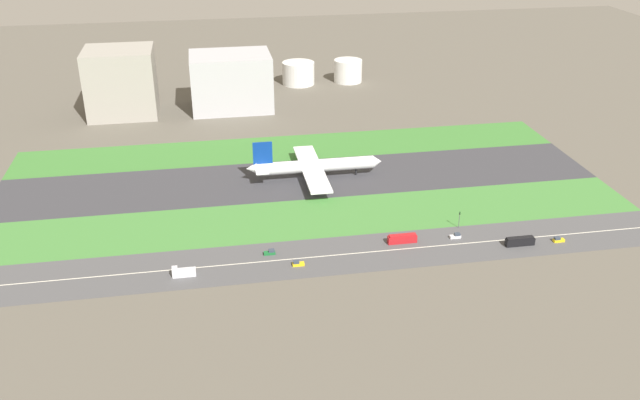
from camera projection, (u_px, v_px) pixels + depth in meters
The scene contains 19 objects.
ground_plane at pixel (301, 179), 322.84m from camera, with size 800.00×800.00×0.00m, color #5B564C.
runway at pixel (301, 179), 322.82m from camera, with size 280.00×46.00×0.10m, color #38383D.
grass_median_north at pixel (289, 148), 359.15m from camera, with size 280.00×36.00×0.10m, color #3D7A33.
grass_median_south at pixel (315, 218), 286.48m from camera, with size 280.00×36.00×0.10m, color #427F38.
highway at pixel (329, 256), 258.12m from camera, with size 280.00×28.00×0.10m, color #4C4C4F.
highway_centerline at pixel (329, 256), 258.10m from camera, with size 266.00×0.50×0.01m, color silver.
airliner at pixel (312, 166), 321.02m from camera, with size 65.00×56.00×19.70m.
bus_0 at pixel (402, 239), 266.52m from camera, with size 11.60×2.50×3.50m.
truck_0 at pixel (183, 272), 244.47m from camera, with size 8.40×2.50×4.00m.
car_3 at pixel (456, 236), 270.37m from camera, with size 4.40×1.80×2.00m.
car_2 at pixel (298, 264), 251.32m from camera, with size 4.40×1.80×2.00m.
car_1 at pixel (558, 240), 267.58m from camera, with size 4.40×1.80×2.00m.
bus_1 at pixel (520, 241), 264.64m from camera, with size 11.60×2.50×3.50m.
car_0 at pixel (270, 252), 258.74m from camera, with size 4.40×1.80×2.00m.
traffic_light at pixel (459, 219), 276.64m from camera, with size 0.36×0.50×7.20m.
terminal_building at pixel (121, 82), 401.25m from camera, with size 39.77×35.84×39.19m, color #9E998E.
hangar_building at pixel (231, 81), 412.56m from camera, with size 48.17×36.30×33.61m, color #B2B2B7.
fuel_tank_west at pixel (298, 73), 463.95m from camera, with size 21.91×21.91×15.15m, color silver.
fuel_tank_centre at pixel (348, 71), 469.36m from camera, with size 19.29×19.29×15.26m, color silver.
Camera 1 is at (-42.13, -292.03, 131.74)m, focal length 38.11 mm.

